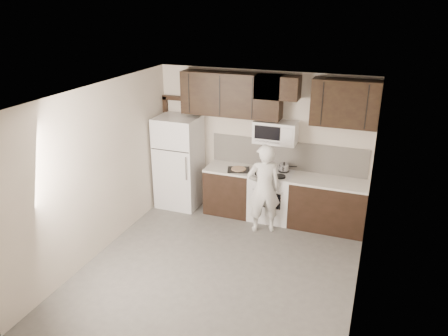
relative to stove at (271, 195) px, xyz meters
The scene contains 14 objects.
floor 2.02m from the stove, 98.80° to the right, with size 4.50×4.50×0.00m, color #53514E.
back_wall 0.99m from the stove, 133.94° to the left, with size 4.00×4.00×0.00m, color #BCB09F.
ceiling 2.98m from the stove, 98.80° to the right, with size 4.50×4.50×0.00m, color white.
counter_run 0.30m from the stove, ahead, with size 2.95×0.64×0.91m.
stove is the anchor object (origin of this frame).
backsplash 0.80m from the stove, 56.25° to the left, with size 2.90×0.02×0.54m, color beige.
upper_cabinets 1.83m from the stove, 124.04° to the left, with size 3.48×0.35×0.78m.
microwave 1.20m from the stove, 90.10° to the left, with size 0.76×0.42×0.40m.
refrigerator 1.90m from the stove, behind, with size 0.80×0.76×1.80m.
door_trim 2.37m from the stove, behind, with size 0.50×0.08×2.12m.
saucepan 0.58m from the stove, 39.88° to the left, with size 0.32×0.19×0.18m.
baking_tray 0.77m from the stove, behind, with size 0.40×0.30×0.02m, color black.
pizza 0.78m from the stove, behind, with size 0.27×0.27×0.02m, color #D2B38C.
person 0.61m from the stove, 91.70° to the right, with size 0.59×0.39×1.61m, color white.
Camera 1 is at (2.04, -5.26, 3.88)m, focal length 35.00 mm.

